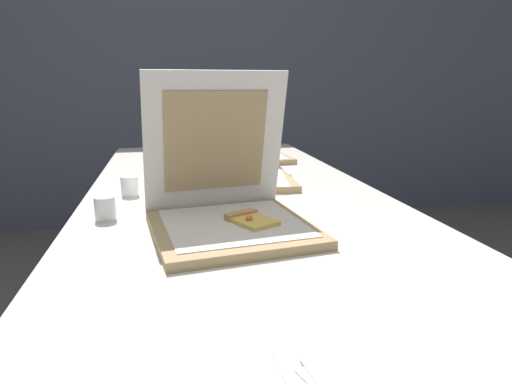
% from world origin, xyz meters
% --- Properties ---
extents(wall_back, '(10.00, 0.10, 2.60)m').
position_xyz_m(wall_back, '(0.00, 2.80, 1.30)').
color(wall_back, slate).
rests_on(wall_back, ground).
extents(table, '(0.92, 2.28, 0.74)m').
position_xyz_m(table, '(0.00, 0.63, 0.69)').
color(table, silver).
rests_on(table, ground).
extents(pizza_box_front, '(0.40, 0.40, 0.37)m').
position_xyz_m(pizza_box_front, '(-0.07, 0.34, 0.79)').
color(pizza_box_front, tan).
rests_on(pizza_box_front, table).
extents(pizza_box_middle, '(0.38, 0.51, 0.35)m').
position_xyz_m(pizza_box_middle, '(0.04, 0.89, 0.79)').
color(pizza_box_middle, tan).
rests_on(pizza_box_middle, table).
extents(pizza_box_back, '(0.41, 0.53, 0.35)m').
position_xyz_m(pizza_box_back, '(0.13, 1.34, 0.79)').
color(pizza_box_back, tan).
rests_on(pizza_box_back, table).
extents(cup_white_near_center, '(0.05, 0.05, 0.06)m').
position_xyz_m(cup_white_near_center, '(-0.37, 0.48, 0.77)').
color(cup_white_near_center, white).
rests_on(cup_white_near_center, table).
extents(cup_white_mid, '(0.05, 0.05, 0.06)m').
position_xyz_m(cup_white_mid, '(-0.32, 0.72, 0.77)').
color(cup_white_mid, white).
rests_on(cup_white_mid, table).
extents(napkin_pile, '(0.16, 0.16, 0.01)m').
position_xyz_m(napkin_pile, '(-0.00, -0.23, 0.74)').
color(napkin_pile, white).
rests_on(napkin_pile, table).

